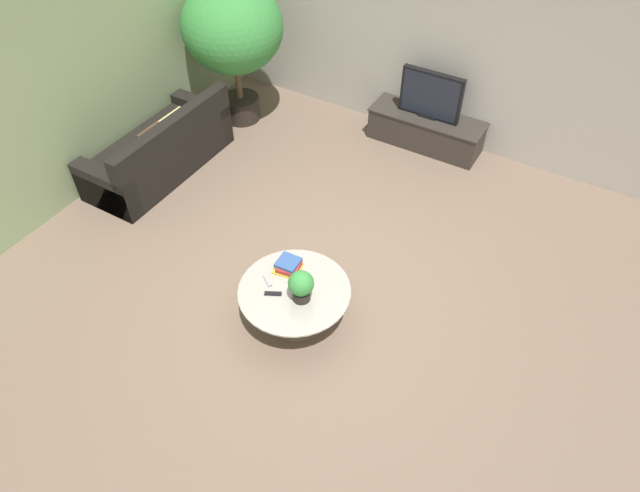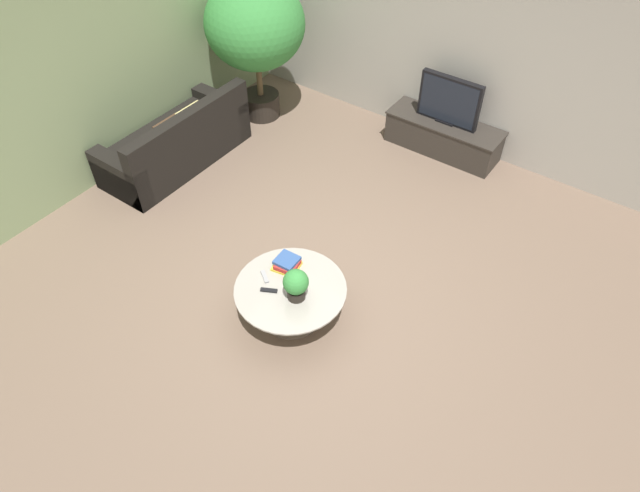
# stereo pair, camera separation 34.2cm
# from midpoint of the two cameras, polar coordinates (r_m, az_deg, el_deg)

# --- Properties ---
(ground_plane) EXTENTS (24.00, 24.00, 0.00)m
(ground_plane) POSITION_cam_midpoint_polar(r_m,az_deg,el_deg) (5.93, 0.98, -4.21)
(ground_plane) COLOR brown
(back_wall_stone) EXTENTS (7.40, 0.12, 3.00)m
(back_wall_stone) POSITION_cam_midpoint_polar(r_m,az_deg,el_deg) (7.44, 16.59, 19.69)
(back_wall_stone) COLOR #A39E93
(back_wall_stone) RESTS_ON ground
(side_wall_left) EXTENTS (0.12, 7.40, 3.00)m
(side_wall_left) POSITION_cam_midpoint_polar(r_m,az_deg,el_deg) (7.06, -21.13, 17.17)
(side_wall_left) COLOR gray
(side_wall_left) RESTS_ON ground
(media_console) EXTENTS (1.51, 0.50, 0.44)m
(media_console) POSITION_cam_midpoint_polar(r_m,az_deg,el_deg) (7.79, 13.48, 10.66)
(media_console) COLOR #2D2823
(media_console) RESTS_ON ground
(television) EXTENTS (0.81, 0.13, 0.62)m
(television) POSITION_cam_midpoint_polar(r_m,az_deg,el_deg) (7.52, 14.14, 13.86)
(television) COLOR black
(television) RESTS_ON media_console
(coffee_table) EXTENTS (1.07, 1.07, 0.42)m
(coffee_table) POSITION_cam_midpoint_polar(r_m,az_deg,el_deg) (5.47, -1.14, -5.13)
(coffee_table) COLOR #756656
(coffee_table) RESTS_ON ground
(couch_by_wall) EXTENTS (0.84, 1.96, 0.84)m
(couch_by_wall) POSITION_cam_midpoint_polar(r_m,az_deg,el_deg) (7.52, -12.81, 9.95)
(couch_by_wall) COLOR black
(couch_by_wall) RESTS_ON ground
(potted_palm_tall) EXTENTS (1.30, 1.30, 1.91)m
(potted_palm_tall) POSITION_cam_midpoint_polar(r_m,az_deg,el_deg) (7.85, -5.19, 20.89)
(potted_palm_tall) COLOR black
(potted_palm_tall) RESTS_ON ground
(potted_plant_tabletop) EXTENTS (0.24, 0.24, 0.33)m
(potted_plant_tabletop) POSITION_cam_midpoint_polar(r_m,az_deg,el_deg) (5.17, -0.53, -3.89)
(potted_plant_tabletop) COLOR black
(potted_plant_tabletop) RESTS_ON coffee_table
(book_stack) EXTENTS (0.28, 0.26, 0.10)m
(book_stack) POSITION_cam_midpoint_polar(r_m,az_deg,el_deg) (5.52, -1.55, -1.85)
(book_stack) COLOR gold
(book_stack) RESTS_ON coffee_table
(remote_black) EXTENTS (0.16, 0.11, 0.02)m
(remote_black) POSITION_cam_midpoint_polar(r_m,az_deg,el_deg) (5.36, -3.32, -4.50)
(remote_black) COLOR black
(remote_black) RESTS_ON coffee_table
(remote_silver) EXTENTS (0.15, 0.12, 0.02)m
(remote_silver) POSITION_cam_midpoint_polar(r_m,az_deg,el_deg) (5.47, -3.76, -3.13)
(remote_silver) COLOR gray
(remote_silver) RESTS_ON coffee_table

